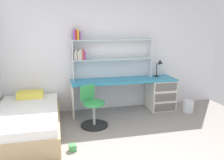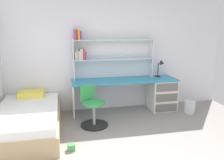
% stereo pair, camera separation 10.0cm
% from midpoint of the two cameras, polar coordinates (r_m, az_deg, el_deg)
% --- Properties ---
extents(room_shell, '(5.46, 6.34, 2.56)m').
position_cam_midpoint_polar(room_shell, '(3.65, -16.11, 3.69)').
color(room_shell, silver).
rests_on(room_shell, ground_plane).
extents(desk, '(2.29, 0.58, 0.73)m').
position_cam_midpoint_polar(desk, '(5.30, 8.92, -2.83)').
color(desk, teal).
rests_on(desk, ground_plane).
extents(bookshelf_hutch, '(1.76, 0.22, 1.07)m').
position_cam_midpoint_polar(bookshelf_hutch, '(4.99, -3.30, 7.22)').
color(bookshelf_hutch, silver).
rests_on(bookshelf_hutch, desk).
extents(desk_lamp, '(0.20, 0.17, 0.38)m').
position_cam_midpoint_polar(desk_lamp, '(5.36, 11.23, 3.48)').
color(desk_lamp, black).
rests_on(desk_lamp, desk).
extents(swivel_chair, '(0.52, 0.52, 0.77)m').
position_cam_midpoint_polar(swivel_chair, '(4.41, -5.37, -7.52)').
color(swivel_chair, black).
rests_on(swivel_chair, ground_plane).
extents(bed_platform, '(1.12, 1.95, 0.57)m').
position_cam_midpoint_polar(bed_platform, '(4.40, -20.79, -9.45)').
color(bed_platform, tan).
rests_on(bed_platform, ground_plane).
extents(waste_bin, '(0.24, 0.24, 0.27)m').
position_cam_midpoint_polar(waste_bin, '(5.37, 17.76, -6.22)').
color(waste_bin, silver).
rests_on(waste_bin, ground_plane).
extents(toy_block_green_2, '(0.11, 0.11, 0.10)m').
position_cam_midpoint_polar(toy_block_green_2, '(3.71, -10.48, -16.10)').
color(toy_block_green_2, '#479E51').
rests_on(toy_block_green_2, ground_plane).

